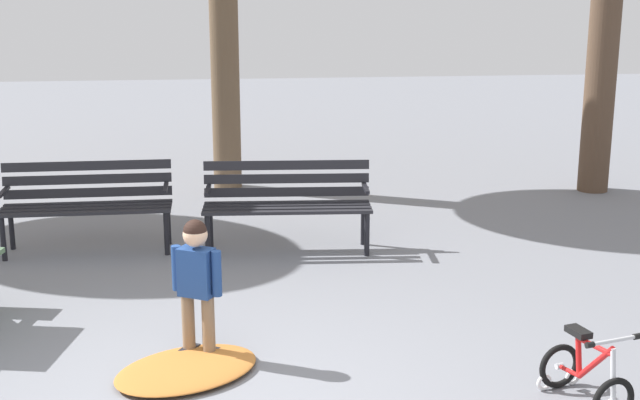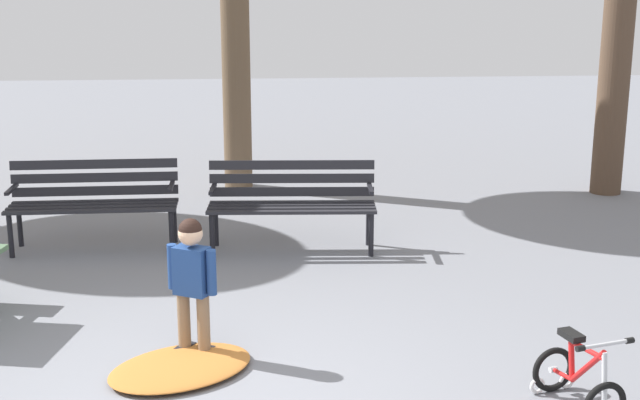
% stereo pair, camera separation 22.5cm
% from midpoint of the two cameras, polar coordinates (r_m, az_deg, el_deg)
% --- Properties ---
extents(park_bench_far_left, '(1.60, 0.47, 0.85)m').
position_cam_midpoint_polar(park_bench_far_left, '(8.77, -13.67, 0.19)').
color(park_bench_far_left, '#232328').
rests_on(park_bench_far_left, ground).
extents(park_bench_left, '(1.63, 0.55, 0.85)m').
position_cam_midpoint_polar(park_bench_left, '(8.49, -1.07, 0.14)').
color(park_bench_left, '#232328').
rests_on(park_bench_left, ground).
extents(child_standing, '(0.34, 0.26, 1.00)m').
position_cam_midpoint_polar(child_standing, '(6.12, -7.22, -4.95)').
color(child_standing, '#7F664C').
rests_on(child_standing, ground).
extents(kids_bicycle, '(0.48, 0.62, 0.54)m').
position_cam_midpoint_polar(kids_bicycle, '(5.74, 17.40, -10.97)').
color(kids_bicycle, black).
rests_on(kids_bicycle, ground).
extents(leaf_pile, '(1.22, 1.11, 0.07)m').
position_cam_midpoint_polar(leaf_pile, '(6.09, -7.91, -10.65)').
color(leaf_pile, '#B26B2D').
rests_on(leaf_pile, ground).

